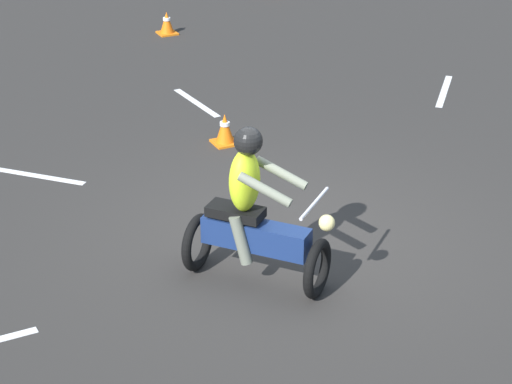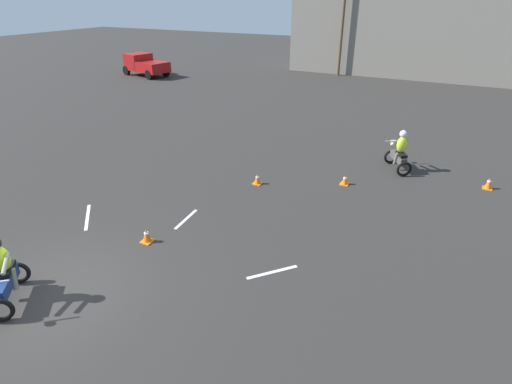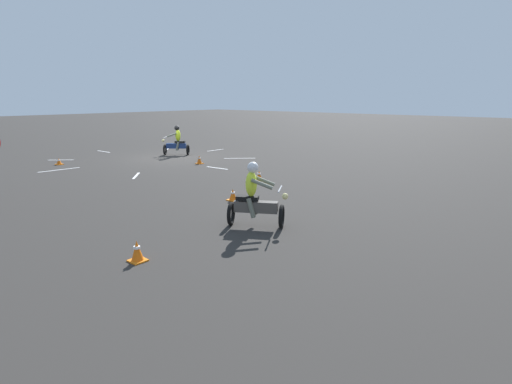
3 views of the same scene
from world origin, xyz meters
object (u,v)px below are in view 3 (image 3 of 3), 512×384
Objects in this scene: motorcycle_rider_foreground at (177,142)px; traffic_cone_far_right at (259,176)px; traffic_cone_mid_center at (199,160)px; traffic_cone_near_right at (137,251)px; motorcycle_rider_background at (255,199)px; traffic_cone_mid_left at (233,195)px; traffic_cone_near_left at (59,162)px.

motorcycle_rider_foreground is 8.44m from traffic_cone_far_right.
traffic_cone_near_right is at bearing 43.30° from traffic_cone_mid_center.
traffic_cone_mid_center is at bearing -154.16° from motorcycle_rider_background.
traffic_cone_near_right is 1.19× the size of traffic_cone_mid_left.
traffic_cone_mid_left is (3.99, 6.24, -0.02)m from traffic_cone_mid_center.
motorcycle_rider_foreground is at bearing -118.53° from traffic_cone_mid_left.
traffic_cone_near_left is 10.39m from traffic_cone_far_right.
motorcycle_rider_background reaches higher than traffic_cone_near_left.
traffic_cone_near_right is (3.21, -0.29, -0.51)m from motorcycle_rider_background.
traffic_cone_near_right is 1.06× the size of traffic_cone_mid_center.
motorcycle_rider_background is 4.00× the size of traffic_cone_mid_center.
motorcycle_rider_foreground is at bearing -130.75° from traffic_cone_near_right.
motorcycle_rider_foreground is 3.78× the size of traffic_cone_near_right.
traffic_cone_near_left is (5.86, -1.65, -0.57)m from motorcycle_rider_foreground.
traffic_cone_near_left is at bearing 124.19° from motorcycle_rider_foreground.
traffic_cone_near_right reaches higher than traffic_cone_far_right.
traffic_cone_far_right is at bearing -156.14° from traffic_cone_near_right.
motorcycle_rider_background is 4.16× the size of traffic_cone_far_right.
traffic_cone_near_left is 0.87× the size of traffic_cone_mid_left.
traffic_cone_far_right is at bearing -171.54° from motorcycle_rider_background.
motorcycle_rider_background is 13.45m from traffic_cone_near_left.
traffic_cone_mid_left is at bearing 57.42° from traffic_cone_mid_center.
motorcycle_rider_background reaches higher than traffic_cone_near_right.
traffic_cone_mid_left is at bearing 25.88° from traffic_cone_far_right.
motorcycle_rider_foreground is 10.84m from traffic_cone_mid_left.
traffic_cone_mid_center is (-8.70, -8.20, -0.01)m from traffic_cone_near_right.
traffic_cone_near_right reaches higher than traffic_cone_mid_left.
traffic_cone_mid_center is 4.95m from traffic_cone_far_right.
traffic_cone_mid_left is at bearing -154.97° from motorcycle_rider_background.
traffic_cone_far_right is (2.28, 8.11, -0.53)m from motorcycle_rider_foreground.
traffic_cone_far_right reaches higher than traffic_cone_near_left.
motorcycle_rider_foreground is at bearing -150.85° from motorcycle_rider_background.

